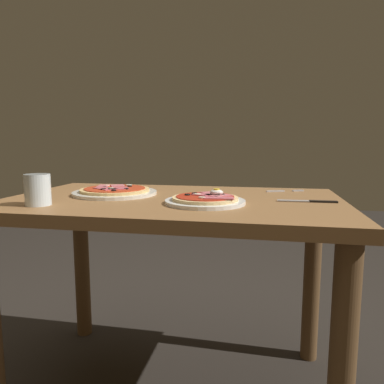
% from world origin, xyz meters
% --- Properties ---
extents(dining_table, '(1.19, 0.73, 0.74)m').
position_xyz_m(dining_table, '(0.00, 0.00, 0.62)').
color(dining_table, olive).
rests_on(dining_table, ground).
extents(pizza_foreground, '(0.26, 0.26, 0.05)m').
position_xyz_m(pizza_foreground, '(0.13, -0.09, 0.75)').
color(pizza_foreground, white).
rests_on(pizza_foreground, dining_table).
extents(pizza_across_left, '(0.32, 0.32, 0.03)m').
position_xyz_m(pizza_across_left, '(-0.24, 0.04, 0.75)').
color(pizza_across_left, silver).
rests_on(pizza_across_left, dining_table).
extents(water_glass_near, '(0.08, 0.08, 0.10)m').
position_xyz_m(water_glass_near, '(-0.38, -0.23, 0.79)').
color(water_glass_near, silver).
rests_on(water_glass_near, dining_table).
extents(fork, '(0.15, 0.07, 0.00)m').
position_xyz_m(fork, '(0.39, 0.24, 0.74)').
color(fork, silver).
rests_on(fork, dining_table).
extents(knife, '(0.20, 0.02, 0.01)m').
position_xyz_m(knife, '(0.48, -0.00, 0.74)').
color(knife, silver).
rests_on(knife, dining_table).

